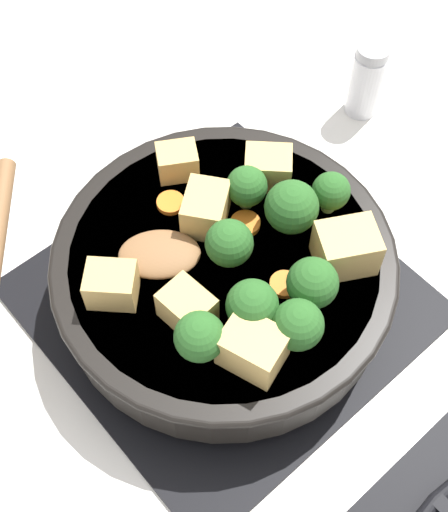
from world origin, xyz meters
TOP-DOWN VIEW (x-y plane):
  - ground_plane at (0.00, 0.00)m, footprint 2.40×2.40m
  - front_burner_grate at (0.00, 0.00)m, footprint 0.31×0.31m
  - skillet_pan at (-0.00, 0.00)m, footprint 0.38×0.41m
  - wooden_spoon at (0.10, -0.08)m, footprint 0.22×0.21m
  - tofu_cube_center_large at (-0.07, 0.07)m, footprint 0.06×0.06m
  - tofu_cube_near_handle at (-0.08, -0.04)m, footprint 0.05×0.05m
  - tofu_cube_east_chunk at (0.06, 0.02)m, footprint 0.03×0.04m
  - tofu_cube_west_chunk at (0.04, 0.08)m, footprint 0.05×0.05m
  - tofu_cube_back_piece at (0.09, -0.03)m, footprint 0.05×0.05m
  - tofu_cube_front_piece at (-0.01, -0.04)m, footprint 0.06×0.05m
  - tofu_cube_mid_small at (-0.03, -0.09)m, footprint 0.04×0.04m
  - broccoli_floret_near_spoon at (-0.05, -0.03)m, footprint 0.04×0.04m
  - broccoli_floret_center_top at (0.07, 0.05)m, footprint 0.04×0.04m
  - broccoli_floret_east_rim at (-0.10, 0.02)m, footprint 0.03×0.03m
  - broccoli_floret_west_rim at (0.01, 0.09)m, footprint 0.04×0.04m
  - broccoli_floret_north_edge at (0.00, 0.01)m, footprint 0.04×0.04m
  - broccoli_floret_south_cluster at (-0.02, 0.08)m, footprint 0.04×0.04m
  - broccoli_floret_mid_floret at (-0.06, 0.01)m, footprint 0.05×0.05m
  - broccoli_floret_small_inner at (0.02, 0.06)m, footprint 0.04×0.04m
  - carrot_slice_orange_thin at (-0.03, -0.01)m, footprint 0.03×0.03m
  - carrot_slice_near_center at (-0.02, 0.05)m, footprint 0.02×0.02m
  - carrot_slice_edge_slice at (-0.00, -0.07)m, footprint 0.02×0.02m
  - carrot_slice_under_broccoli at (-0.10, 0.05)m, footprint 0.03×0.03m
  - salt_shaker at (-0.27, -0.08)m, footprint 0.04×0.04m

SIDE VIEW (x-z plane):
  - ground_plane at x=0.00m, z-range 0.00..0.00m
  - front_burner_grate at x=0.00m, z-range 0.00..0.03m
  - salt_shaker at x=-0.27m, z-range 0.00..0.09m
  - skillet_pan at x=0.00m, z-range 0.03..0.08m
  - carrot_slice_orange_thin at x=-0.03m, z-range 0.08..0.08m
  - carrot_slice_near_center at x=-0.02m, z-range 0.08..0.08m
  - carrot_slice_edge_slice at x=0.00m, z-range 0.08..0.08m
  - carrot_slice_under_broccoli at x=-0.10m, z-range 0.08..0.08m
  - wooden_spoon at x=0.10m, z-range 0.08..0.09m
  - tofu_cube_mid_small at x=-0.03m, z-range 0.08..0.11m
  - tofu_cube_east_chunk at x=0.06m, z-range 0.08..0.11m
  - tofu_cube_back_piece at x=0.09m, z-range 0.08..0.11m
  - tofu_cube_near_handle at x=-0.08m, z-range 0.08..0.11m
  - tofu_cube_front_piece at x=-0.01m, z-range 0.08..0.11m
  - tofu_cube_west_chunk at x=0.04m, z-range 0.08..0.11m
  - tofu_cube_center_large at x=-0.07m, z-range 0.08..0.12m
  - broccoli_floret_east_rim at x=-0.10m, z-range 0.08..0.12m
  - broccoli_floret_near_spoon at x=-0.05m, z-range 0.08..0.12m
  - broccoli_floret_center_top at x=0.07m, z-range 0.08..0.13m
  - broccoli_floret_north_edge at x=0.00m, z-range 0.08..0.13m
  - broccoli_floret_west_rim at x=0.01m, z-range 0.08..0.13m
  - broccoli_floret_small_inner at x=0.02m, z-range 0.08..0.13m
  - broccoli_floret_south_cluster at x=-0.02m, z-range 0.08..0.13m
  - broccoli_floret_mid_floret at x=-0.06m, z-range 0.08..0.13m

